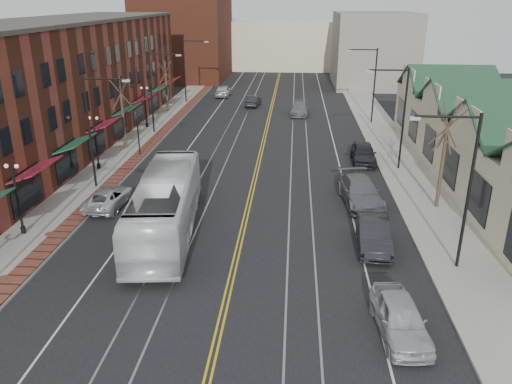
% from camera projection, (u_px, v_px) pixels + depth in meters
% --- Properties ---
extents(ground, '(160.00, 160.00, 0.00)m').
position_uv_depth(ground, '(219.00, 329.00, 21.08)').
color(ground, black).
rests_on(ground, ground).
extents(sidewalk_left, '(4.00, 120.00, 0.15)m').
position_uv_depth(sidewalk_left, '(109.00, 169.00, 40.49)').
color(sidewalk_left, gray).
rests_on(sidewalk_left, ground).
extents(sidewalk_right, '(4.00, 120.00, 0.15)m').
position_uv_depth(sidewalk_right, '(410.00, 177.00, 38.76)').
color(sidewalk_right, gray).
rests_on(sidewalk_right, ground).
extents(building_left, '(10.00, 50.00, 11.00)m').
position_uv_depth(building_left, '(55.00, 87.00, 45.52)').
color(building_left, brown).
rests_on(building_left, ground).
extents(building_right, '(8.00, 36.00, 4.60)m').
position_uv_depth(building_right, '(494.00, 151.00, 37.52)').
color(building_right, '#C3B696').
rests_on(building_right, ground).
extents(backdrop_left, '(14.00, 18.00, 14.00)m').
position_uv_depth(backdrop_left, '(185.00, 36.00, 84.70)').
color(backdrop_left, brown).
rests_on(backdrop_left, ground).
extents(backdrop_mid, '(22.00, 14.00, 9.00)m').
position_uv_depth(backdrop_mid, '(281.00, 44.00, 98.39)').
color(backdrop_mid, '#C3B696').
rests_on(backdrop_mid, ground).
extents(backdrop_right, '(12.00, 16.00, 11.00)m').
position_uv_depth(backdrop_right, '(373.00, 49.00, 78.37)').
color(backdrop_right, slate).
rests_on(backdrop_right, ground).
extents(streetlight_l_1, '(3.33, 0.25, 8.00)m').
position_uv_depth(streetlight_l_1, '(94.00, 121.00, 34.91)').
color(streetlight_l_1, black).
rests_on(streetlight_l_1, sidewalk_left).
extents(streetlight_l_2, '(3.33, 0.25, 8.00)m').
position_uv_depth(streetlight_l_2, '(155.00, 84.00, 49.77)').
color(streetlight_l_2, black).
rests_on(streetlight_l_2, sidewalk_left).
extents(streetlight_l_3, '(3.33, 0.25, 8.00)m').
position_uv_depth(streetlight_l_3, '(188.00, 64.00, 64.63)').
color(streetlight_l_3, black).
rests_on(streetlight_l_3, sidewalk_left).
extents(streetlight_r_0, '(3.33, 0.25, 8.00)m').
position_uv_depth(streetlight_r_0, '(462.00, 177.00, 24.03)').
color(streetlight_r_0, black).
rests_on(streetlight_r_0, sidewalk_right).
extents(streetlight_r_1, '(3.33, 0.25, 8.00)m').
position_uv_depth(streetlight_r_1, '(399.00, 108.00, 38.89)').
color(streetlight_r_1, black).
rests_on(streetlight_r_1, sidewalk_right).
extents(streetlight_r_2, '(3.33, 0.25, 8.00)m').
position_uv_depth(streetlight_r_2, '(371.00, 78.00, 53.75)').
color(streetlight_r_2, black).
rests_on(streetlight_r_2, sidewalk_right).
extents(lamppost_l_1, '(0.84, 0.28, 4.27)m').
position_uv_depth(lamppost_l_1, '(18.00, 201.00, 28.63)').
color(lamppost_l_1, black).
rests_on(lamppost_l_1, sidewalk_left).
extents(lamppost_l_2, '(0.84, 0.28, 4.27)m').
position_uv_depth(lamppost_l_2, '(96.00, 144.00, 39.77)').
color(lamppost_l_2, black).
rests_on(lamppost_l_2, sidewalk_left).
extents(lamppost_l_3, '(0.84, 0.28, 4.27)m').
position_uv_depth(lamppost_l_3, '(146.00, 108.00, 52.78)').
color(lamppost_l_3, black).
rests_on(lamppost_l_3, sidewalk_left).
extents(tree_left_near, '(1.78, 1.37, 6.48)m').
position_uv_depth(tree_left_near, '(123.00, 112.00, 44.85)').
color(tree_left_near, '#382B21').
rests_on(tree_left_near, sidewalk_left).
extents(tree_left_far, '(1.66, 1.28, 6.02)m').
position_uv_depth(tree_left_far, '(166.00, 85.00, 59.80)').
color(tree_left_far, '#382B21').
rests_on(tree_left_far, sidewalk_left).
extents(tree_right_mid, '(1.90, 1.46, 6.93)m').
position_uv_depth(tree_right_mid, '(444.00, 154.00, 31.82)').
color(tree_right_mid, '#382B21').
rests_on(tree_right_mid, sidewalk_right).
extents(manhole_mid, '(0.60, 0.60, 0.02)m').
position_uv_depth(manhole_mid, '(3.00, 278.00, 24.61)').
color(manhole_mid, '#592D19').
rests_on(manhole_mid, sidewalk_left).
extents(manhole_far, '(0.60, 0.60, 0.02)m').
position_uv_depth(manhole_far, '(50.00, 234.00, 29.26)').
color(manhole_far, '#592D19').
rests_on(manhole_far, sidewalk_left).
extents(traffic_signal, '(0.18, 0.15, 3.80)m').
position_uv_depth(traffic_signal, '(138.00, 130.00, 43.28)').
color(traffic_signal, black).
rests_on(traffic_signal, sidewalk_left).
extents(transit_bus, '(4.32, 13.05, 3.57)m').
position_uv_depth(transit_bus, '(166.00, 205.00, 29.10)').
color(transit_bus, white).
rests_on(transit_bus, ground).
extents(parked_suv, '(2.36, 4.85, 1.33)m').
position_uv_depth(parked_suv, '(109.00, 197.00, 33.26)').
color(parked_suv, silver).
rests_on(parked_suv, ground).
extents(parked_car_a, '(2.24, 4.72, 1.56)m').
position_uv_depth(parked_car_a, '(400.00, 318.00, 20.55)').
color(parked_car_a, silver).
rests_on(parked_car_a, ground).
extents(parked_car_b, '(1.96, 4.95, 1.60)m').
position_uv_depth(parked_car_b, '(374.00, 234.00, 27.73)').
color(parked_car_b, black).
rests_on(parked_car_b, ground).
extents(parked_car_c, '(3.09, 6.12, 1.70)m').
position_uv_depth(parked_car_c, '(360.00, 191.00, 33.75)').
color(parked_car_c, slate).
rests_on(parked_car_c, ground).
extents(parked_car_d, '(2.13, 4.94, 1.66)m').
position_uv_depth(parked_car_d, '(363.00, 153.00, 42.14)').
color(parked_car_d, black).
rests_on(parked_car_d, ground).
extents(distant_car_left, '(1.87, 4.27, 1.36)m').
position_uv_depth(distant_car_left, '(253.00, 101.00, 64.23)').
color(distant_car_left, black).
rests_on(distant_car_left, ground).
extents(distant_car_right, '(2.37, 5.12, 1.45)m').
position_uv_depth(distant_car_right, '(300.00, 109.00, 59.50)').
color(distant_car_right, slate).
rests_on(distant_car_right, ground).
extents(distant_car_far, '(2.04, 4.87, 1.65)m').
position_uv_depth(distant_car_far, '(223.00, 91.00, 70.48)').
color(distant_car_far, '#B3B6BA').
rests_on(distant_car_far, ground).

